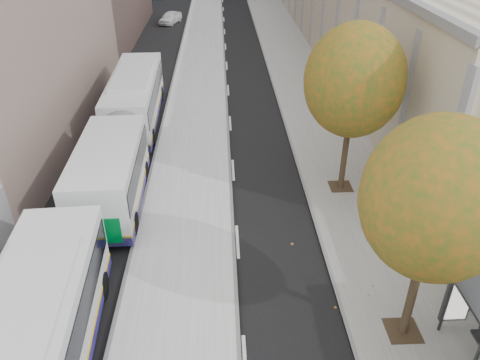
{
  "coord_description": "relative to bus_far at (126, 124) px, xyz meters",
  "views": [
    {
      "loc": [
        -2.21,
        2.64,
        12.26
      ],
      "look_at": [
        -1.51,
        18.82,
        2.5
      ],
      "focal_mm": 35.0,
      "sensor_mm": 36.0,
      "label": 1
    }
  ],
  "objects": [
    {
      "name": "bus_platform",
      "position": [
        3.56,
        8.53,
        -1.57
      ],
      "size": [
        4.25,
        150.0,
        0.15
      ],
      "primitive_type": "cube",
      "color": "#B5B5B5",
      "rests_on": "ground"
    },
    {
      "name": "sidewalk",
      "position": [
        11.56,
        8.53,
        -1.61
      ],
      "size": [
        4.75,
        150.0,
        0.08
      ],
      "primitive_type": "cube",
      "color": "gray",
      "rests_on": "ground"
    },
    {
      "name": "tree_c",
      "position": [
        11.03,
        -13.47,
        3.6
      ],
      "size": [
        4.2,
        4.2,
        7.28
      ],
      "color": "black",
      "rests_on": "sidewalk"
    },
    {
      "name": "tree_d",
      "position": [
        11.03,
        -4.47,
        3.82
      ],
      "size": [
        4.4,
        4.4,
        7.6
      ],
      "color": "black",
      "rests_on": "sidewalk"
    },
    {
      "name": "bus_far",
      "position": [
        0.0,
        0.0,
        0.0
      ],
      "size": [
        3.17,
        18.18,
        3.02
      ],
      "rotation": [
        0.0,
        0.0,
        0.03
      ],
      "color": "silver",
      "rests_on": "ground"
    },
    {
      "name": "distant_car",
      "position": [
        -0.33,
        31.64,
        -0.99
      ],
      "size": [
        2.72,
        4.18,
        1.32
      ],
      "primitive_type": "imported",
      "rotation": [
        0.0,
        0.0,
        -0.32
      ],
      "color": "white",
      "rests_on": "ground"
    }
  ]
}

